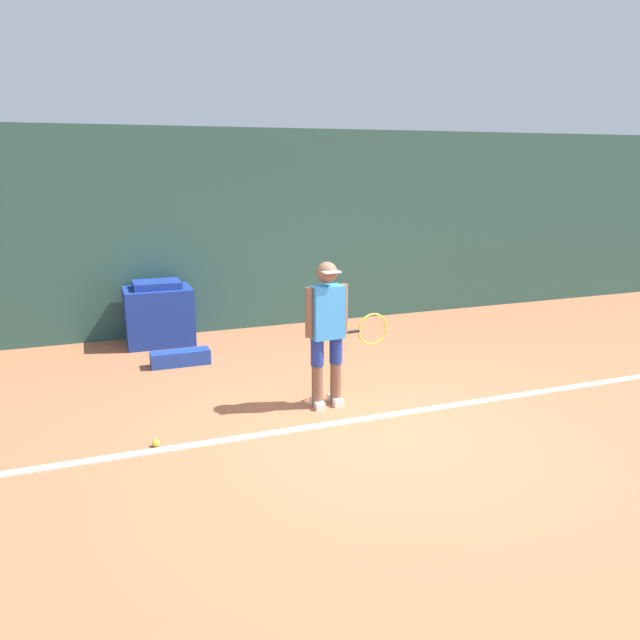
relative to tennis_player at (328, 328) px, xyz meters
The scene contains 7 objects.
ground_plane 1.20m from the tennis_player, 74.78° to the right, with size 24.00×24.00×0.00m, color #B76642.
back_wall 3.61m from the tennis_player, 86.49° to the left, with size 24.00×0.10×3.06m.
court_baseline 1.01m from the tennis_player, 66.41° to the right, with size 21.60×0.10×0.01m.
tennis_player is the anchor object (origin of this frame).
tennis_ball 2.07m from the tennis_player, 168.11° to the right, with size 0.07×0.07×0.07m.
covered_chair 3.42m from the tennis_player, 114.57° to the left, with size 0.93×0.70×0.92m.
equipment_bag 2.46m from the tennis_player, 123.34° to the left, with size 0.75×0.24×0.19m.
Camera 1 is at (-2.51, -5.08, 2.53)m, focal length 35.00 mm.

